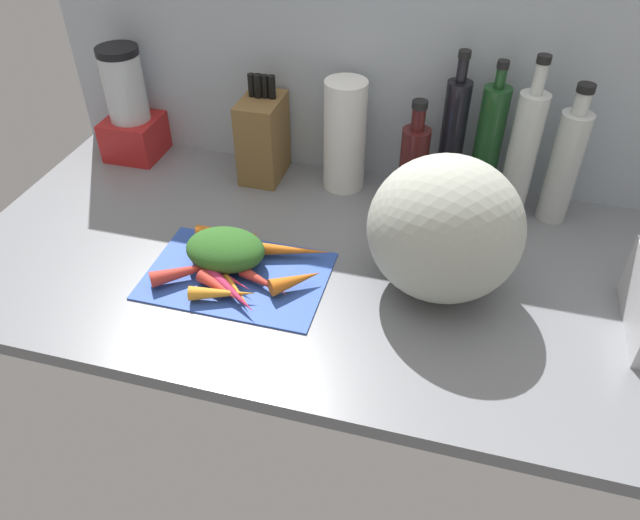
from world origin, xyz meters
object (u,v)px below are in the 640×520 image
at_px(carrot_0, 230,290).
at_px(carrot_1, 264,283).
at_px(carrot_7, 296,280).
at_px(carrot_8, 191,270).
at_px(carrot_9, 223,274).
at_px(carrot_2, 228,234).
at_px(bottle_2, 487,147).
at_px(bottle_0, 414,163).
at_px(bottle_4, 564,164).
at_px(carrot_10, 220,288).
at_px(carrot_6, 227,248).
at_px(winter_squash, 445,230).
at_px(carrot_3, 232,284).
at_px(bottle_1, 452,140).
at_px(cutting_board, 237,275).
at_px(knife_block, 263,137).
at_px(paper_towel_roll, 345,136).
at_px(carrot_4, 222,293).
at_px(bottle_3, 522,154).
at_px(carrot_5, 290,250).
at_px(blender_appliance, 129,111).

relative_size(carrot_0, carrot_1, 1.36).
bearing_deg(carrot_1, carrot_7, 16.14).
distance_m(carrot_8, carrot_9, 0.06).
bearing_deg(carrot_2, bottle_2, 30.24).
xyz_separation_m(carrot_9, bottle_2, (0.48, 0.43, 0.13)).
height_order(bottle_0, bottle_4, bottle_4).
height_order(carrot_2, carrot_10, same).
xyz_separation_m(carrot_6, winter_squash, (0.45, 0.01, 0.13)).
bearing_deg(carrot_3, bottle_1, 51.07).
xyz_separation_m(cutting_board, bottle_2, (0.46, 0.41, 0.15)).
bearing_deg(carrot_9, carrot_6, 106.48).
height_order(carrot_3, knife_block, knife_block).
distance_m(carrot_0, paper_towel_roll, 0.50).
bearing_deg(carrot_2, carrot_0, -66.72).
bearing_deg(carrot_7, carrot_3, -163.11).
height_order(cutting_board, carrot_10, carrot_10).
relative_size(carrot_1, bottle_4, 0.36).
bearing_deg(cutting_board, bottle_2, 41.63).
bearing_deg(carrot_1, carrot_4, -141.43).
bearing_deg(bottle_1, winter_squash, -86.36).
bearing_deg(carrot_4, carrot_0, 45.72).
height_order(carrot_10, paper_towel_roll, paper_towel_roll).
bearing_deg(bottle_3, carrot_5, -146.15).
xyz_separation_m(carrot_1, bottle_4, (0.56, 0.42, 0.12)).
distance_m(carrot_0, carrot_7, 0.13).
bearing_deg(carrot_1, carrot_0, -143.14).
height_order(carrot_3, carrot_6, same).
xyz_separation_m(knife_block, bottle_0, (0.38, -0.02, -0.00)).
distance_m(carrot_10, bottle_3, 0.72).
bearing_deg(carrot_0, carrot_9, 127.74).
height_order(winter_squash, blender_appliance, blender_appliance).
xyz_separation_m(carrot_10, winter_squash, (0.41, 0.14, 0.12)).
distance_m(carrot_3, blender_appliance, 0.65).
bearing_deg(paper_towel_roll, blender_appliance, 179.48).
bearing_deg(carrot_4, winter_squash, 21.13).
bearing_deg(carrot_3, bottle_2, 45.15).
xyz_separation_m(carrot_3, bottle_0, (0.29, 0.42, 0.09)).
bearing_deg(bottle_3, carrot_4, -139.09).
distance_m(carrot_2, carrot_9, 0.13).
distance_m(carrot_4, bottle_0, 0.55).
bearing_deg(carrot_5, bottle_3, 33.85).
height_order(carrot_3, winter_squash, winter_squash).
bearing_deg(carrot_8, carrot_3, -7.82).
bearing_deg(knife_block, cutting_board, -79.14).
height_order(carrot_8, winter_squash, winter_squash).
relative_size(paper_towel_roll, bottle_4, 0.84).
bearing_deg(carrot_3, carrot_8, 172.18).
bearing_deg(carrot_5, carrot_2, 171.85).
xyz_separation_m(carrot_2, bottle_4, (0.69, 0.29, 0.12)).
relative_size(carrot_5, carrot_6, 1.28).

